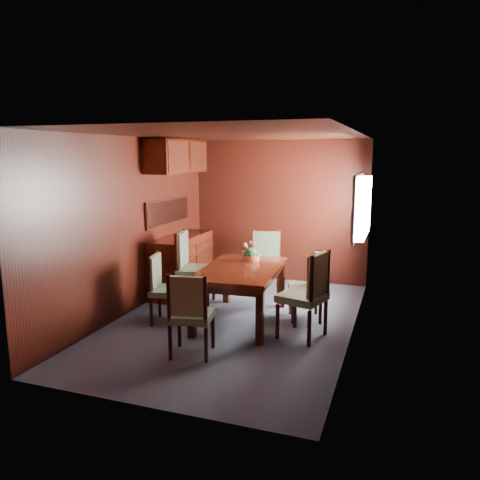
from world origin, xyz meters
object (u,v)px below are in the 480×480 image
at_px(chair_left_near, 163,285).
at_px(sideboard, 182,264).
at_px(dining_table, 241,275).
at_px(chair_head, 190,310).
at_px(chair_right_near, 309,290).
at_px(flower_centerpiece, 251,251).

bearing_deg(chair_left_near, sideboard, -176.44).
xyz_separation_m(dining_table, chair_head, (-0.15, -1.23, -0.09)).
bearing_deg(sideboard, chair_left_near, -74.10).
height_order(dining_table, chair_right_near, chair_right_near).
relative_size(chair_right_near, chair_head, 1.13).
relative_size(dining_table, chair_head, 1.69).
height_order(chair_left_near, chair_right_near, chair_right_near).
xyz_separation_m(chair_left_near, flower_centerpiece, (0.93, 0.83, 0.34)).
relative_size(chair_head, flower_centerpiece, 3.66).
distance_m(dining_table, chair_right_near, 0.99).
distance_m(chair_left_near, flower_centerpiece, 1.29).
height_order(sideboard, chair_left_near, chair_left_near).
distance_m(sideboard, chair_right_near, 2.59).
bearing_deg(chair_left_near, chair_right_near, 79.79).
height_order(chair_left_near, chair_head, chair_head).
relative_size(chair_left_near, chair_head, 0.96).
bearing_deg(dining_table, chair_right_near, -21.28).
relative_size(sideboard, flower_centerpiece, 5.44).
bearing_deg(chair_left_near, dining_table, 98.83).
bearing_deg(chair_head, sideboard, 106.70).
xyz_separation_m(sideboard, dining_table, (1.32, -0.95, 0.17)).
xyz_separation_m(chair_left_near, chair_right_near, (1.89, 0.07, 0.09)).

